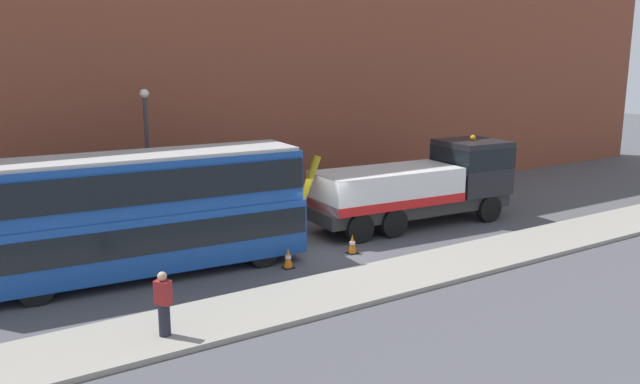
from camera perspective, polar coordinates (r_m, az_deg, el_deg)
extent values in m
plane|color=#4C4C51|center=(24.46, -0.61, -5.02)|extent=(120.00, 120.00, 0.00)
cube|color=gray|center=(21.20, 5.54, -7.63)|extent=(60.00, 2.80, 0.15)
cube|color=brown|center=(29.87, -8.50, 13.54)|extent=(60.00, 1.20, 16.00)
cube|color=#2D2D2D|center=(27.79, 8.03, -1.20)|extent=(9.14, 2.88, 0.55)
cube|color=black|center=(29.50, 13.12, 2.21)|extent=(2.79, 2.79, 2.30)
cube|color=black|center=(29.43, 13.16, 3.07)|extent=(2.82, 2.82, 0.90)
cube|color=silver|center=(26.83, 5.87, 0.51)|extent=(6.28, 3.05, 1.40)
cube|color=red|center=(26.95, 5.84, -0.57)|extent=(6.28, 3.11, 0.36)
cylinder|color=#B79914|center=(24.89, -1.18, 0.35)|extent=(1.25, 0.37, 2.52)
sphere|color=orange|center=(29.31, 13.24, 4.65)|extent=(0.24, 0.24, 0.24)
cylinder|color=black|center=(30.71, 11.73, -0.57)|extent=(1.18, 0.43, 1.16)
cylinder|color=black|center=(29.11, 14.55, -1.42)|extent=(1.18, 0.43, 1.16)
cylinder|color=black|center=(27.80, 3.84, -1.68)|extent=(1.18, 0.43, 1.16)
cylinder|color=black|center=(26.01, 6.46, -2.71)|extent=(1.18, 0.43, 1.16)
cylinder|color=black|center=(26.99, 0.97, -2.08)|extent=(1.18, 0.43, 1.16)
cylinder|color=black|center=(25.15, 3.47, -3.18)|extent=(1.18, 0.43, 1.16)
cube|color=#19479E|center=(22.06, -15.52, -3.93)|extent=(11.16, 3.32, 1.90)
cube|color=#19479E|center=(21.64, -15.79, 0.66)|extent=(10.93, 3.21, 1.70)
cube|color=black|center=(22.00, -15.56, -3.30)|extent=(11.05, 3.36, 0.90)
cube|color=black|center=(21.62, -15.81, 0.92)|extent=(10.83, 3.35, 1.00)
cube|color=#B2B2B2|center=(21.49, -15.93, 3.03)|extent=(10.70, 3.09, 0.12)
cube|color=yellow|center=(23.56, -2.55, 0.67)|extent=(0.17, 1.50, 0.44)
cylinder|color=black|center=(24.37, -7.06, -3.91)|extent=(1.06, 0.38, 1.04)
cylinder|color=black|center=(22.46, -5.00, -5.27)|extent=(1.06, 0.38, 1.04)
cylinder|color=black|center=(22.86, -24.15, -6.02)|extent=(1.06, 0.38, 1.04)
cylinder|color=black|center=(20.81, -23.63, -7.73)|extent=(1.06, 0.38, 1.04)
cylinder|color=#232333|center=(17.33, -13.45, -10.82)|extent=(0.42, 0.42, 0.85)
cube|color=maroon|center=(17.06, -13.58, -8.54)|extent=(0.44, 0.48, 0.62)
sphere|color=tan|center=(16.92, -13.65, -7.18)|extent=(0.24, 0.24, 0.24)
cone|color=orange|center=(22.32, -2.80, -5.78)|extent=(0.32, 0.32, 0.72)
cylinder|color=white|center=(22.31, -2.81, -5.70)|extent=(0.21, 0.21, 0.10)
cube|color=black|center=(22.43, -2.80, -6.61)|extent=(0.36, 0.36, 0.04)
cone|color=orange|center=(23.89, 2.85, -4.56)|extent=(0.32, 0.32, 0.72)
cylinder|color=white|center=(23.88, 2.85, -4.48)|extent=(0.21, 0.21, 0.10)
cube|color=black|center=(23.99, 2.84, -5.34)|extent=(0.36, 0.36, 0.04)
cylinder|color=#38383D|center=(26.59, -14.78, 2.07)|extent=(0.16, 0.16, 5.50)
sphere|color=#EAE5C6|center=(26.25, -15.12, 8.31)|extent=(0.36, 0.36, 0.36)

